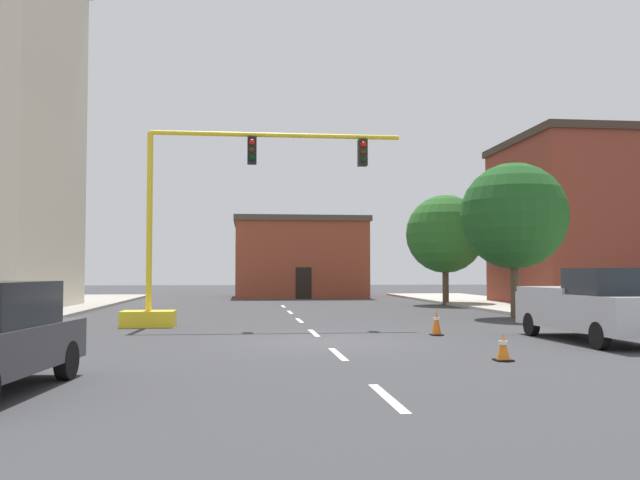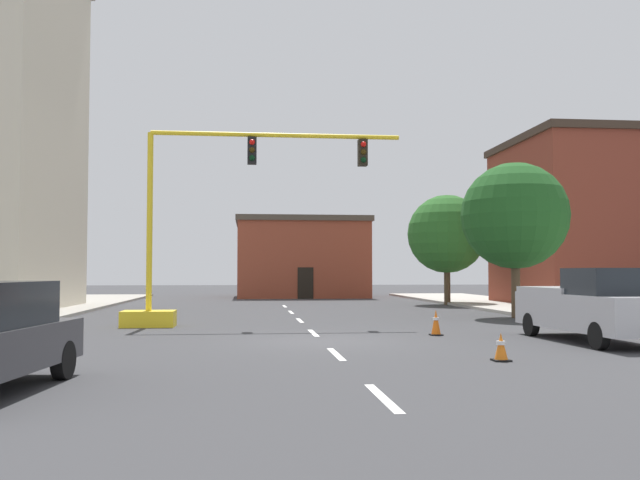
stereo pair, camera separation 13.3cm
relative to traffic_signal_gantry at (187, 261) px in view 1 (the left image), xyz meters
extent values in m
plane|color=#38383A|center=(4.14, -5.51, -2.28)|extent=(160.00, 160.00, 0.00)
cube|color=#B2ADA3|center=(16.49, 2.49, -2.21)|extent=(6.00, 56.00, 0.14)
cube|color=silver|center=(4.14, -14.01, -2.28)|extent=(0.16, 2.40, 0.01)
cube|color=silver|center=(4.14, -8.51, -2.28)|extent=(0.16, 2.40, 0.01)
cube|color=silver|center=(4.14, -3.01, -2.28)|extent=(0.16, 2.40, 0.01)
cube|color=silver|center=(4.14, 2.49, -2.28)|extent=(0.16, 2.40, 0.01)
cube|color=silver|center=(4.14, 7.99, -2.28)|extent=(0.16, 2.40, 0.01)
cube|color=silver|center=(4.14, 13.49, -2.28)|extent=(0.16, 2.40, 0.01)
cube|color=brown|center=(6.14, 27.81, 0.47)|extent=(9.48, 8.16, 5.51)
cube|color=#4C4238|center=(6.14, 27.81, 3.42)|extent=(9.78, 8.46, 0.40)
cube|color=black|center=(6.14, 23.70, -1.18)|extent=(1.10, 0.06, 2.20)
cube|color=brown|center=(23.32, 12.18, 2.18)|extent=(12.91, 9.23, 8.93)
cube|color=#3D2D23|center=(23.32, 12.18, 6.85)|extent=(13.21, 9.53, 0.40)
cube|color=yellow|center=(-1.28, 0.00, -2.01)|extent=(1.80, 1.20, 0.55)
cylinder|color=yellow|center=(-1.28, 0.00, 1.37)|extent=(0.20, 0.20, 6.20)
cylinder|color=yellow|center=(3.13, 0.00, 4.47)|extent=(8.81, 0.16, 0.16)
cube|color=black|center=(2.25, 0.00, 3.89)|extent=(0.32, 0.36, 0.95)
sphere|color=red|center=(2.25, -0.19, 4.17)|extent=(0.20, 0.20, 0.20)
sphere|color=#38280A|center=(2.25, -0.19, 3.89)|extent=(0.20, 0.20, 0.20)
sphere|color=black|center=(2.25, -0.19, 3.61)|extent=(0.20, 0.20, 0.20)
cube|color=black|center=(6.21, 0.00, 3.89)|extent=(0.32, 0.36, 0.95)
sphere|color=red|center=(6.21, -0.19, 4.17)|extent=(0.20, 0.20, 0.20)
sphere|color=#38280A|center=(6.21, -0.19, 3.89)|extent=(0.20, 0.20, 0.20)
sphere|color=black|center=(6.21, -0.19, 3.61)|extent=(0.20, 0.20, 0.20)
cylinder|color=brown|center=(13.09, 3.07, -1.00)|extent=(0.36, 0.36, 2.56)
sphere|color=#1E511E|center=(13.09, 3.07, 1.93)|extent=(4.41, 4.41, 4.41)
cylinder|color=brown|center=(13.54, 14.34, -1.09)|extent=(0.36, 0.36, 2.39)
sphere|color=#286023|center=(13.54, 14.34, 1.79)|extent=(4.51, 4.51, 4.51)
cube|color=#BCBCC1|center=(11.42, -6.46, -1.47)|extent=(2.21, 5.48, 0.95)
cube|color=#1E2328|center=(11.45, -7.36, -0.64)|extent=(1.91, 1.87, 0.70)
cube|color=#BCBCC1|center=(11.37, -5.27, -0.91)|extent=(2.11, 2.89, 0.16)
cylinder|color=black|center=(10.59, -8.33, -1.94)|extent=(0.25, 0.69, 0.68)
cylinder|color=black|center=(12.25, -4.59, -1.94)|extent=(0.25, 0.69, 0.68)
cylinder|color=black|center=(10.45, -4.66, -1.94)|extent=(0.25, 0.69, 0.68)
cylinder|color=black|center=(-1.11, -11.70, -1.94)|extent=(0.29, 0.70, 0.68)
cube|color=black|center=(7.70, -4.19, -2.26)|extent=(0.36, 0.36, 0.04)
cone|color=orange|center=(7.70, -4.19, -1.88)|extent=(0.28, 0.28, 0.73)
cylinder|color=white|center=(7.70, -4.19, -1.79)|extent=(0.19, 0.19, 0.08)
cube|color=black|center=(7.47, -10.10, -2.26)|extent=(0.36, 0.36, 0.04)
cone|color=orange|center=(7.47, -10.10, -1.96)|extent=(0.28, 0.28, 0.56)
cylinder|color=white|center=(7.47, -10.10, -1.90)|extent=(0.19, 0.19, 0.08)
camera|label=1|loc=(1.98, -24.29, -0.39)|focal=38.68mm
camera|label=2|loc=(2.11, -24.30, -0.39)|focal=38.68mm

